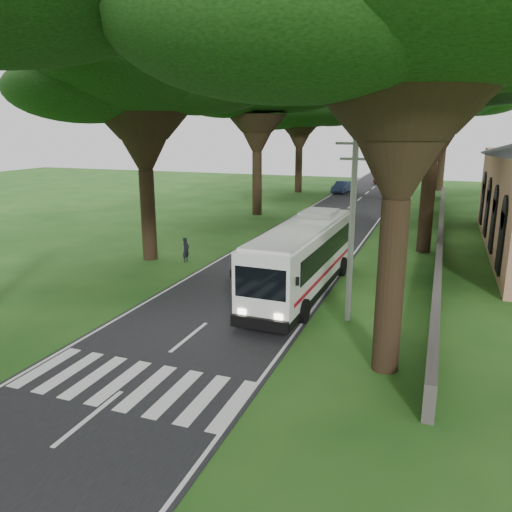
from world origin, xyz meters
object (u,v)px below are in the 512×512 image
at_px(pedestrian, 186,250).
at_px(coach_bus, 303,257).
at_px(pole_far, 413,163).
at_px(pole_near, 352,224).
at_px(pole_mid, 397,179).
at_px(distant_car_b, 342,187).
at_px(distant_car_c, 385,179).

bearing_deg(pedestrian, coach_bus, -106.38).
bearing_deg(pole_far, pole_near, -90.00).
xyz_separation_m(pole_mid, distant_car_b, (-8.50, 22.90, -3.43)).
height_order(pole_mid, pedestrian, pole_mid).
bearing_deg(pole_near, distant_car_c, 94.77).
xyz_separation_m(pole_mid, coach_bus, (-2.80, -17.04, -2.34)).
distance_m(pole_mid, pole_far, 20.00).
bearing_deg(distant_car_b, distant_car_c, 81.93).
bearing_deg(pole_far, distant_car_b, 161.15).
distance_m(pole_mid, distant_car_b, 24.67).
height_order(distant_car_b, pedestrian, pedestrian).
relative_size(pole_near, coach_bus, 0.69).
xyz_separation_m(distant_car_c, pedestrian, (-6.36, -50.10, 0.03)).
height_order(distant_car_b, distant_car_c, distant_car_b).
bearing_deg(pole_far, pedestrian, -108.10).
distance_m(pole_mid, pedestrian, 18.04).
xyz_separation_m(coach_bus, distant_car_b, (-5.70, 39.94, -1.08)).
distance_m(coach_bus, pedestrian, 8.93).
distance_m(pole_mid, distant_car_c, 36.74).
relative_size(pole_far, distant_car_c, 1.66).
xyz_separation_m(pole_near, distant_car_c, (-4.70, 56.27, -3.45)).
bearing_deg(pedestrian, distant_car_b, 0.86).
bearing_deg(pole_mid, pole_near, -90.00).
xyz_separation_m(distant_car_b, pedestrian, (-2.56, -36.73, 0.00)).
relative_size(coach_bus, distant_car_b, 2.65).
height_order(pole_far, distant_car_b, pole_far).
xyz_separation_m(pole_mid, pedestrian, (-11.06, -13.83, -3.42)).
relative_size(pole_near, pedestrian, 5.27).
xyz_separation_m(pole_far, distant_car_c, (-4.70, 16.27, -3.45)).
bearing_deg(pole_far, distant_car_c, 106.11).
relative_size(pole_far, pedestrian, 5.27).
bearing_deg(distant_car_c, pole_far, 124.49).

